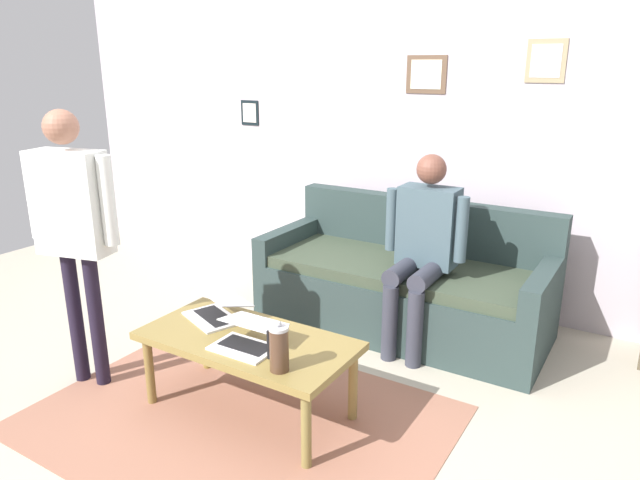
{
  "coord_description": "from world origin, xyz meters",
  "views": [
    {
      "loc": [
        -1.72,
        2.0,
        1.82
      ],
      "look_at": [
        0.02,
        -0.83,
        0.8
      ],
      "focal_mm": 32.28,
      "sensor_mm": 36.0,
      "label": 1
    }
  ],
  "objects_px": {
    "coffee_table": "(247,346)",
    "laptop_left": "(216,311)",
    "couch": "(404,286)",
    "person_seated": "(423,242)",
    "laptop_center": "(247,339)",
    "french_press": "(279,348)",
    "person_standing": "(72,216)"
  },
  "relations": [
    {
      "from": "coffee_table",
      "to": "laptop_left",
      "type": "relative_size",
      "value": 2.75
    },
    {
      "from": "couch",
      "to": "person_seated",
      "type": "height_order",
      "value": "person_seated"
    },
    {
      "from": "couch",
      "to": "person_seated",
      "type": "relative_size",
      "value": 1.56
    },
    {
      "from": "laptop_left",
      "to": "person_seated",
      "type": "xyz_separation_m",
      "value": [
        -0.78,
        -1.1,
        0.24
      ]
    },
    {
      "from": "coffee_table",
      "to": "person_seated",
      "type": "distance_m",
      "value": 1.34
    },
    {
      "from": "coffee_table",
      "to": "person_seated",
      "type": "bearing_deg",
      "value": -111.9
    },
    {
      "from": "couch",
      "to": "person_seated",
      "type": "xyz_separation_m",
      "value": [
        -0.21,
        0.23,
        0.42
      ]
    },
    {
      "from": "coffee_table",
      "to": "person_seated",
      "type": "relative_size",
      "value": 0.9
    },
    {
      "from": "laptop_center",
      "to": "person_seated",
      "type": "bearing_deg",
      "value": -108.13
    },
    {
      "from": "coffee_table",
      "to": "french_press",
      "type": "distance_m",
      "value": 0.42
    },
    {
      "from": "couch",
      "to": "laptop_left",
      "type": "xyz_separation_m",
      "value": [
        0.58,
        1.33,
        0.18
      ]
    },
    {
      "from": "coffee_table",
      "to": "person_seated",
      "type": "xyz_separation_m",
      "value": [
        -0.48,
        -1.2,
        0.34
      ]
    },
    {
      "from": "laptop_left",
      "to": "french_press",
      "type": "distance_m",
      "value": 0.71
    },
    {
      "from": "laptop_center",
      "to": "coffee_table",
      "type": "bearing_deg",
      "value": -51.05
    },
    {
      "from": "person_standing",
      "to": "person_seated",
      "type": "xyz_separation_m",
      "value": [
        -1.48,
        -1.45,
        -0.29
      ]
    },
    {
      "from": "french_press",
      "to": "person_seated",
      "type": "height_order",
      "value": "person_seated"
    },
    {
      "from": "couch",
      "to": "laptop_center",
      "type": "height_order",
      "value": "couch"
    },
    {
      "from": "laptop_center",
      "to": "french_press",
      "type": "height_order",
      "value": "french_press"
    },
    {
      "from": "french_press",
      "to": "person_standing",
      "type": "bearing_deg",
      "value": 2.65
    },
    {
      "from": "laptop_left",
      "to": "person_standing",
      "type": "distance_m",
      "value": 0.94
    },
    {
      "from": "laptop_left",
      "to": "french_press",
      "type": "xyz_separation_m",
      "value": [
        -0.64,
        0.29,
        0.07
      ]
    },
    {
      "from": "french_press",
      "to": "coffee_table",
      "type": "bearing_deg",
      "value": -28.63
    },
    {
      "from": "laptop_left",
      "to": "laptop_center",
      "type": "bearing_deg",
      "value": 153.47
    },
    {
      "from": "person_standing",
      "to": "coffee_table",
      "type": "bearing_deg",
      "value": -165.94
    },
    {
      "from": "couch",
      "to": "person_seated",
      "type": "bearing_deg",
      "value": 132.5
    },
    {
      "from": "laptop_left",
      "to": "person_seated",
      "type": "bearing_deg",
      "value": -125.47
    },
    {
      "from": "person_standing",
      "to": "person_seated",
      "type": "bearing_deg",
      "value": -135.44
    },
    {
      "from": "couch",
      "to": "french_press",
      "type": "bearing_deg",
      "value": 92.28
    },
    {
      "from": "coffee_table",
      "to": "person_standing",
      "type": "xyz_separation_m",
      "value": [
        0.99,
        0.25,
        0.63
      ]
    },
    {
      "from": "coffee_table",
      "to": "french_press",
      "type": "relative_size",
      "value": 4.55
    },
    {
      "from": "laptop_center",
      "to": "french_press",
      "type": "relative_size",
      "value": 1.26
    },
    {
      "from": "couch",
      "to": "coffee_table",
      "type": "distance_m",
      "value": 1.46
    }
  ]
}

